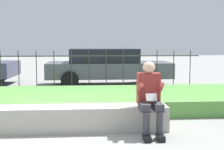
# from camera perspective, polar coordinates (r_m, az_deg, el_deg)

# --- Properties ---
(ground_plane) EXTENTS (60.00, 60.00, 0.00)m
(ground_plane) POSITION_cam_1_polar(r_m,az_deg,el_deg) (5.68, -9.20, -10.06)
(ground_plane) COLOR gray
(stone_bench) EXTENTS (3.03, 0.52, 0.44)m
(stone_bench) POSITION_cam_1_polar(r_m,az_deg,el_deg) (5.61, -5.51, -8.15)
(stone_bench) COLOR #ADA89E
(stone_bench) RESTS_ON ground_plane
(person_seated_reader) EXTENTS (0.42, 0.73, 1.24)m
(person_seated_reader) POSITION_cam_1_polar(r_m,az_deg,el_deg) (5.32, 6.89, -3.67)
(person_seated_reader) COLOR black
(person_seated_reader) RESTS_ON ground_plane
(grass_berm) EXTENTS (9.57, 2.59, 0.35)m
(grass_berm) POSITION_cam_1_polar(r_m,az_deg,el_deg) (7.58, -7.98, -4.60)
(grass_berm) COLOR #569342
(grass_berm) RESTS_ON ground_plane
(iron_fence) EXTENTS (7.57, 0.03, 1.32)m
(iron_fence) POSITION_cam_1_polar(r_m,az_deg,el_deg) (9.15, -7.39, 0.52)
(iron_fence) COLOR #332D28
(iron_fence) RESTS_ON ground_plane
(car_parked_center) EXTENTS (4.40, 1.86, 1.33)m
(car_parked_center) POSITION_cam_1_polar(r_m,az_deg,el_deg) (11.27, -0.83, 1.68)
(car_parked_center) COLOR #4C5156
(car_parked_center) RESTS_ON ground_plane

